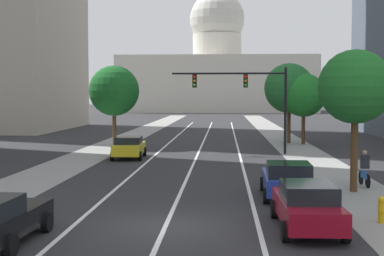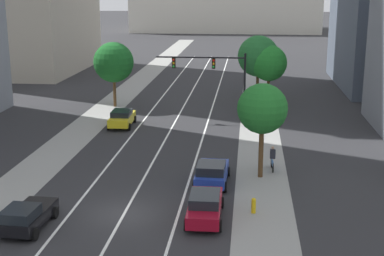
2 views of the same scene
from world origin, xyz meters
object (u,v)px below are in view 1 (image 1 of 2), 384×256
Objects in this scene: capitol_building at (217,75)px; street_tree_mid_right at (289,88)px; street_tree_near_right at (355,87)px; traffic_signal_mast at (248,91)px; street_tree_mid_left at (114,91)px; car_blue at (287,179)px; cyclist at (365,169)px; street_tree_far_right at (304,95)px; car_yellow at (129,147)px; fire_hydrant at (382,209)px; car_crimson at (307,205)px.

capitol_building is 98.31m from street_tree_mid_right.
street_tree_near_right is at bearing -90.07° from street_tree_mid_right.
traffic_signal_mast is at bearing -113.63° from street_tree_mid_right.
street_tree_mid_left is (-10.84, 4.69, 0.04)m from traffic_signal_mast.
car_blue is 5.07m from cyclist.
street_tree_near_right is at bearing -92.79° from street_tree_far_right.
street_tree_near_right is (3.13, 1.69, 3.86)m from car_blue.
street_tree_near_right is at bearing -137.55° from car_yellow.
car_blue is 27.29m from street_tree_mid_right.
street_tree_mid_right is 15.58m from street_tree_mid_left.
car_blue is 5.17m from fire_hydrant.
traffic_signal_mast reaches higher than cyclist.
street_tree_near_right reaches higher than fire_hydrant.
car_crimson is 0.66× the size of street_tree_mid_right.
capitol_building is 122.14m from cyclist.
traffic_signal_mast is 9.23× the size of fire_hydrant.
street_tree_mid_right reaches higher than street_tree_far_right.
street_tree_mid_right reaches higher than traffic_signal_mast.
traffic_signal_mast is at bearing 4.42° from car_blue.
street_tree_mid_right is (3.16, 32.29, 4.14)m from car_crimson.
street_tree_mid_left reaches higher than street_tree_near_right.
street_tree_far_right reaches higher than fire_hydrant.
car_crimson is 5.50m from car_blue.
capitol_building is at bearing 3.60° from car_blue.
cyclist is (3.97, 3.16, 0.06)m from car_blue.
capitol_building reaches higher than car_blue.
cyclist is at bearing -90.85° from street_tree_far_right.
street_tree_far_right is at bearing -50.99° from car_yellow.
street_tree_far_right is at bearing 57.95° from traffic_signal_mast.
street_tree_far_right is at bearing -7.96° from car_blue.
street_tree_mid_left is at bearing 156.63° from traffic_signal_mast.
street_tree_near_right is 25.10m from street_tree_mid_right.
capitol_building is 7.38× the size of street_tree_mid_left.
street_tree_far_right reaches higher than cyclist.
traffic_signal_mast is at bearing 1.44° from car_crimson.
car_blue is 0.70× the size of street_tree_far_right.
fire_hydrant is 0.53× the size of cyclist.
street_tree_near_right is at bearing -60.12° from car_blue.
cyclist is (3.97, 8.66, 0.06)m from car_crimson.
car_yellow is (-4.56, -110.59, -8.97)m from capitol_building.
street_tree_far_right is at bearing -84.88° from capitol_building.
car_crimson is at bearing -113.49° from street_tree_near_right.
car_blue is at bearing -0.73° from car_crimson.
street_tree_near_right is 1.01× the size of street_tree_far_right.
capitol_building reaches higher than cyclist.
capitol_building is 130.56m from car_crimson.
street_tree_far_right is (13.42, 11.75, 3.52)m from car_yellow.
capitol_building reaches higher than fire_hydrant.
street_tree_near_right is at bearing 85.58° from fire_hydrant.
street_tree_mid_right is 1.06× the size of street_tree_mid_left.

